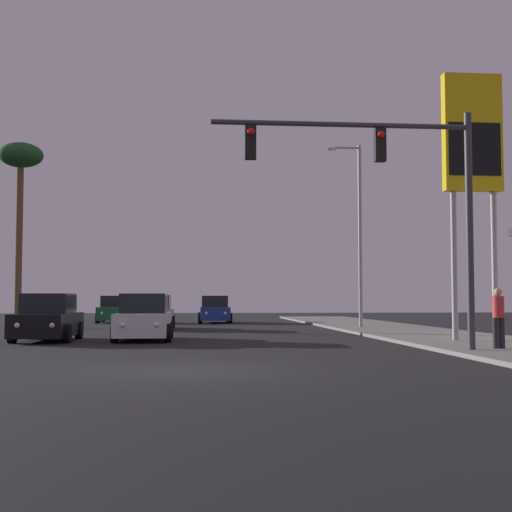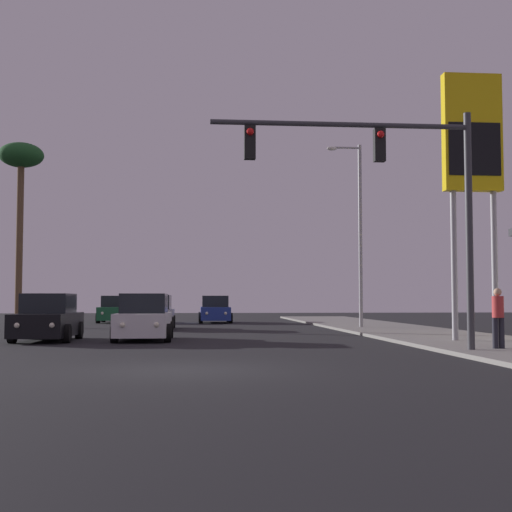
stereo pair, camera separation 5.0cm
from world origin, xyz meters
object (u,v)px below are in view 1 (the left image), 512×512
at_px(car_black, 48,319).
at_px(street_lamp, 357,225).
at_px(car_blue, 215,310).
at_px(traffic_light_mast, 396,180).
at_px(car_silver, 154,314).
at_px(car_white, 144,319).
at_px(gas_station_sign, 472,147).
at_px(pedestrian_on_sidewalk, 498,315).
at_px(palm_tree_mid, 20,167).
at_px(car_green, 115,310).

distance_m(car_black, street_lamp, 16.26).
distance_m(car_blue, traffic_light_mast, 26.46).
distance_m(car_silver, car_white, 9.61).
distance_m(car_silver, car_black, 10.20).
bearing_deg(gas_station_sign, car_blue, 110.38).
height_order(car_blue, pedestrian_on_sidewalk, pedestrian_on_sidewalk).
relative_size(car_white, palm_tree_mid, 0.44).
distance_m(car_green, pedestrian_on_sidewalk, 29.47).
distance_m(gas_station_sign, pedestrian_on_sidewalk, 6.89).
distance_m(car_green, car_white, 19.66).
xyz_separation_m(car_black, pedestrian_on_sidewalk, (13.59, -6.81, 0.27)).
bearing_deg(street_lamp, pedestrian_on_sidewalk, -88.63).
xyz_separation_m(car_black, gas_station_sign, (14.54, -2.89, 5.86)).
relative_size(car_black, street_lamp, 0.48).
bearing_deg(traffic_light_mast, car_silver, 113.68).
bearing_deg(traffic_light_mast, gas_station_sign, 47.56).
height_order(car_green, car_white, same).
bearing_deg(car_white, gas_station_sign, 166.25).
bearing_deg(pedestrian_on_sidewalk, palm_tree_mid, 131.62).
xyz_separation_m(car_silver, car_black, (-3.23, -9.68, 0.00)).
distance_m(car_blue, street_lamp, 13.01).
xyz_separation_m(car_silver, pedestrian_on_sidewalk, (10.36, -16.49, 0.27)).
xyz_separation_m(car_green, car_blue, (6.23, -0.83, 0.00)).
xyz_separation_m(car_white, traffic_light_mast, (7.24, -7.25, 3.96)).
height_order(car_silver, car_black, same).
distance_m(gas_station_sign, palm_tree_mid, 24.74).
distance_m(car_white, traffic_light_mast, 10.98).
bearing_deg(car_green, traffic_light_mast, 111.73).
relative_size(car_silver, street_lamp, 0.48).
bearing_deg(palm_tree_mid, car_silver, -25.32).
relative_size(car_black, car_blue, 1.00).
bearing_deg(car_blue, car_green, -7.28).
height_order(car_green, street_lamp, street_lamp).
relative_size(car_silver, car_green, 1.00).
bearing_deg(car_black, car_silver, -106.73).
bearing_deg(car_white, car_green, -79.89).
relative_size(car_green, gas_station_sign, 0.48).
height_order(street_lamp, palm_tree_mid, palm_tree_mid).
distance_m(car_white, pedestrian_on_sidewalk, 12.32).
height_order(car_black, traffic_light_mast, traffic_light_mast).
height_order(car_black, car_blue, same).
xyz_separation_m(car_blue, car_white, (-3.15, -18.59, 0.00)).
bearing_deg(car_black, car_green, -89.19).
xyz_separation_m(car_blue, gas_station_sign, (8.01, -21.55, 5.86)).
xyz_separation_m(car_silver, palm_tree_mid, (-7.40, 3.50, 7.87)).
bearing_deg(palm_tree_mid, street_lamp, -15.38).
bearing_deg(car_blue, car_silver, 70.12).
bearing_deg(street_lamp, traffic_light_mast, -99.50).
bearing_deg(car_silver, gas_station_sign, 133.64).
bearing_deg(car_silver, car_white, 92.56).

